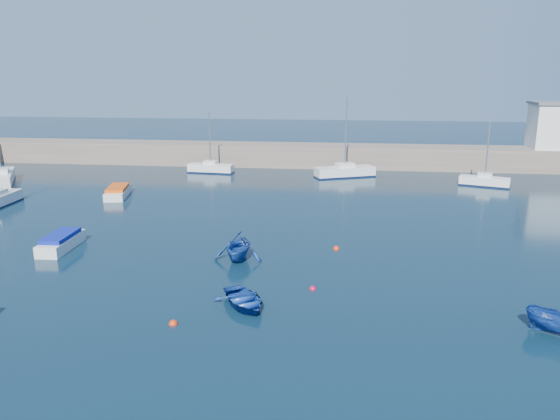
# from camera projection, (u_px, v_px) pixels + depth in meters

# --- Properties ---
(ground) EXTENTS (220.00, 220.00, 0.00)m
(ground) POSITION_uv_depth(u_px,v_px,m) (243.00, 356.00, 22.28)
(ground) COLOR #0B2030
(ground) RESTS_ON ground
(back_wall) EXTENTS (96.00, 4.50, 2.60)m
(back_wall) POSITION_uv_depth(u_px,v_px,m) (313.00, 155.00, 66.19)
(back_wall) COLOR #6F6054
(back_wall) RESTS_ON ground
(sailboat_4) EXTENTS (5.44, 7.53, 9.72)m
(sailboat_4) POSITION_uv_depth(u_px,v_px,m) (2.00, 178.00, 55.99)
(sailboat_4) COLOR silver
(sailboat_4) RESTS_ON ground
(sailboat_5) EXTENTS (5.27, 1.93, 6.91)m
(sailboat_5) POSITION_uv_depth(u_px,v_px,m) (211.00, 168.00, 62.07)
(sailboat_5) COLOR silver
(sailboat_5) RESTS_ON ground
(sailboat_6) EXTENTS (6.76, 4.26, 8.64)m
(sailboat_6) POSITION_uv_depth(u_px,v_px,m) (345.00, 171.00, 59.63)
(sailboat_6) COLOR silver
(sailboat_6) RESTS_ON ground
(sailboat_7) EXTENTS (4.99, 2.87, 6.49)m
(sailboat_7) POSITION_uv_depth(u_px,v_px,m) (484.00, 181.00, 54.88)
(sailboat_7) COLOR silver
(sailboat_7) RESTS_ON ground
(motorboat_1) EXTENTS (1.62, 4.27, 1.03)m
(motorboat_1) POSITION_uv_depth(u_px,v_px,m) (61.00, 242.00, 35.57)
(motorboat_1) COLOR silver
(motorboat_1) RESTS_ON ground
(motorboat_2) EXTENTS (2.65, 5.02, 0.98)m
(motorboat_2) POSITION_uv_depth(u_px,v_px,m) (118.00, 192.00, 50.34)
(motorboat_2) COLOR silver
(motorboat_2) RESTS_ON ground
(dinghy_center) EXTENTS (3.86, 4.13, 0.70)m
(dinghy_center) POSITION_uv_depth(u_px,v_px,m) (244.00, 300.00, 26.89)
(dinghy_center) COLOR navy
(dinghy_center) RESTS_ON ground
(dinghy_left) EXTENTS (3.04, 3.49, 1.81)m
(dinghy_left) POSITION_uv_depth(u_px,v_px,m) (238.00, 246.00, 33.43)
(dinghy_left) COLOR navy
(dinghy_left) RESTS_ON ground
(buoy_0) EXTENTS (0.42, 0.42, 0.42)m
(buoy_0) POSITION_uv_depth(u_px,v_px,m) (173.00, 324.00, 25.10)
(buoy_0) COLOR red
(buoy_0) RESTS_ON ground
(buoy_1) EXTENTS (0.38, 0.38, 0.38)m
(buoy_1) POSITION_uv_depth(u_px,v_px,m) (313.00, 289.00, 29.11)
(buoy_1) COLOR #B00D2B
(buoy_1) RESTS_ON ground
(buoy_3) EXTENTS (0.43, 0.43, 0.43)m
(buoy_3) POSITION_uv_depth(u_px,v_px,m) (336.00, 249.00, 35.64)
(buoy_3) COLOR red
(buoy_3) RESTS_ON ground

